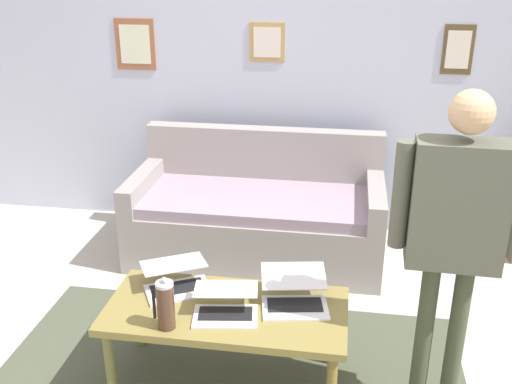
% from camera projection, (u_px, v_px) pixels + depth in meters
% --- Properties ---
extents(back_wall, '(7.04, 0.11, 2.70)m').
position_uv_depth(back_wall, '(287.00, 59.00, 4.46)').
color(back_wall, silver).
rests_on(back_wall, ground_plane).
extents(couch, '(1.80, 0.86, 0.88)m').
position_uv_depth(couch, '(257.00, 215.00, 4.33)').
color(couch, gray).
rests_on(couch, ground_plane).
extents(coffee_table, '(1.21, 0.58, 0.45)m').
position_uv_depth(coffee_table, '(226.00, 316.00, 2.97)').
color(coffee_table, olive).
rests_on(coffee_table, ground_plane).
extents(laptop_left, '(0.35, 0.33, 0.12)m').
position_uv_depth(laptop_left, '(226.00, 307.00, 2.89)').
color(laptop_left, silver).
rests_on(laptop_left, coffee_table).
extents(laptop_center, '(0.38, 0.40, 0.14)m').
position_uv_depth(laptop_center, '(295.00, 296.00, 2.97)').
color(laptop_center, silver).
rests_on(laptop_center, coffee_table).
extents(laptop_right, '(0.44, 0.43, 0.12)m').
position_uv_depth(laptop_right, '(177.00, 281.00, 3.11)').
color(laptop_right, silver).
rests_on(laptop_right, coffee_table).
extents(french_press, '(0.11, 0.09, 0.27)m').
position_uv_depth(french_press, '(166.00, 305.00, 2.75)').
color(french_press, '#4C3323').
rests_on(french_press, coffee_table).
extents(person_standing, '(0.57, 0.19, 1.60)m').
position_uv_depth(person_standing, '(456.00, 221.00, 2.55)').
color(person_standing, '#404932').
rests_on(person_standing, ground_plane).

